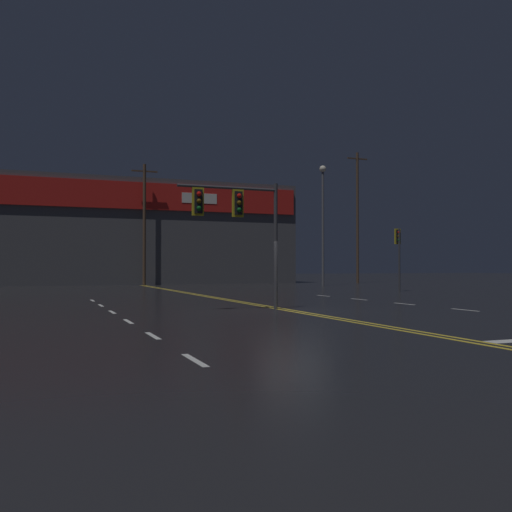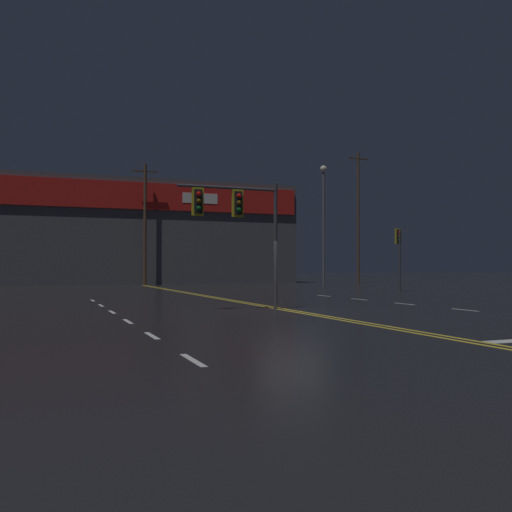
# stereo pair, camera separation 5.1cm
# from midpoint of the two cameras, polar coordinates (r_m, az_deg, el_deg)

# --- Properties ---
(ground_plane) EXTENTS (200.00, 200.00, 0.00)m
(ground_plane) POSITION_cam_midpoint_polar(r_m,az_deg,el_deg) (20.14, 3.65, -5.51)
(ground_plane) COLOR black
(road_markings) EXTENTS (17.78, 60.00, 0.01)m
(road_markings) POSITION_cam_midpoint_polar(r_m,az_deg,el_deg) (19.02, 9.78, -5.75)
(road_markings) COLOR gold
(road_markings) RESTS_ON ground
(traffic_signal_median) EXTENTS (3.78, 0.36, 4.63)m
(traffic_signal_median) POSITION_cam_midpoint_polar(r_m,az_deg,el_deg) (20.51, -2.18, 4.34)
(traffic_signal_median) COLOR #38383D
(traffic_signal_median) RESTS_ON ground
(traffic_signal_corner_northeast) EXTENTS (0.42, 0.36, 3.99)m
(traffic_signal_corner_northeast) POSITION_cam_midpoint_polar(r_m,az_deg,el_deg) (37.32, 14.01, 1.06)
(traffic_signal_corner_northeast) COLOR #38383D
(traffic_signal_corner_northeast) RESTS_ON ground
(streetlight_near_left) EXTENTS (0.56, 0.56, 10.08)m
(streetlight_near_left) POSITION_cam_midpoint_polar(r_m,az_deg,el_deg) (48.25, 6.67, 4.64)
(streetlight_near_left) COLOR #59595E
(streetlight_near_left) RESTS_ON ground
(building_backdrop) EXTENTS (29.28, 10.23, 9.27)m
(building_backdrop) POSITION_cam_midpoint_polar(r_m,az_deg,el_deg) (54.78, -12.34, 2.17)
(building_backdrop) COLOR #4C4C51
(building_backdrop) RESTS_ON ground
(utility_pole_row) EXTENTS (44.98, 0.26, 12.75)m
(utility_pole_row) POSITION_cam_midpoint_polar(r_m,az_deg,el_deg) (49.35, -9.84, 3.86)
(utility_pole_row) COLOR #4C3828
(utility_pole_row) RESTS_ON ground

